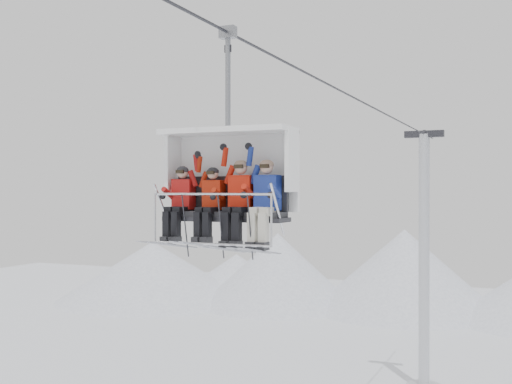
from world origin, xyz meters
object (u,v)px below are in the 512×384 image
at_px(skier_center_right, 239,199).
at_px(skier_far_right, 265,199).
at_px(lift_tower_right, 424,279).
at_px(skier_far_left, 180,201).
at_px(skier_center_left, 211,202).
at_px(chairlift_carrier, 231,174).

xyz_separation_m(skier_center_right, skier_far_right, (0.51, 0.00, 0.00)).
height_order(lift_tower_right, skier_center_right, lift_tower_right).
relative_size(skier_far_left, skier_center_left, 1.00).
relative_size(chairlift_carrier, skier_far_left, 2.36).
xyz_separation_m(lift_tower_right, skier_center_right, (0.31, -23.48, 4.45)).
height_order(skier_far_left, skier_far_right, skier_far_right).
bearing_deg(lift_tower_right, skier_far_left, -92.20).
relative_size(skier_far_left, skier_center_right, 1.00).
relative_size(lift_tower_right, skier_center_right, 7.98).
xyz_separation_m(skier_far_left, skier_center_right, (1.21, 0.01, 0.04)).
height_order(lift_tower_right, skier_center_left, lift_tower_right).
distance_m(skier_far_left, skier_center_right, 1.21).
bearing_deg(skier_far_left, skier_center_right, 0.55).
distance_m(skier_center_right, skier_far_right, 0.51).
distance_m(lift_tower_right, skier_center_right, 23.90).
relative_size(skier_center_left, skier_far_right, 1.00).
bearing_deg(skier_far_right, skier_center_right, 180.00).
relative_size(lift_tower_right, chairlift_carrier, 3.38).
distance_m(skier_center_left, skier_far_right, 1.08).
xyz_separation_m(chairlift_carrier, skier_far_right, (0.82, -0.30, -0.47)).
bearing_deg(skier_center_right, skier_far_left, -179.45).
xyz_separation_m(lift_tower_right, chairlift_carrier, (0.00, -23.18, 4.92)).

